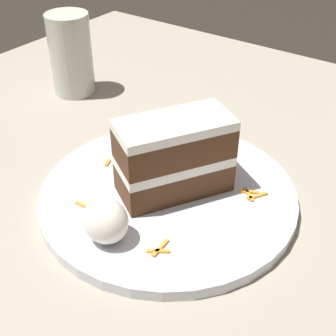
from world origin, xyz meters
The scene contains 8 objects.
ground_plane centered at (0.00, 0.00, 0.00)m, with size 6.00×6.00×0.00m, color black.
dining_table centered at (0.00, 0.00, 0.01)m, with size 1.13×1.03×0.02m, color gray.
plate centered at (0.02, 0.01, 0.03)m, with size 0.31×0.31×0.01m, color silver.
cake_slice centered at (0.02, 0.00, 0.08)m, with size 0.12×0.14×0.09m.
cream_dollop centered at (0.02, 0.11, 0.06)m, with size 0.05×0.04×0.05m, color white.
orange_garnish centered at (0.12, -0.04, 0.04)m, with size 0.05×0.05×0.01m, color orange.
carrot_shreds_scatter centered at (-0.02, 0.01, 0.04)m, with size 0.20×0.21×0.00m.
drinking_glass centered at (0.32, -0.14, 0.08)m, with size 0.07×0.07×0.13m.
Camera 1 is at (-0.24, 0.36, 0.38)m, focal length 50.00 mm.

